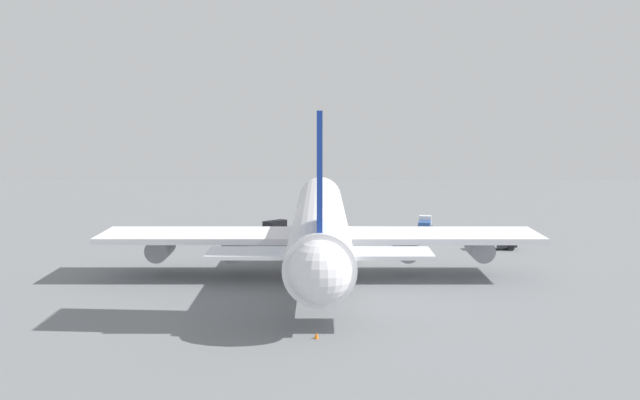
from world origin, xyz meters
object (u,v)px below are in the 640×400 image
Objects in this scene: catering_truck at (497,242)px; pushback_tractor at (425,224)px; fuel_truck at (275,226)px; cargo_airplane at (320,225)px; safety_cone_nose at (316,232)px; safety_cone_tail at (316,335)px.

catering_truck is 18.22m from pushback_tractor.
catering_truck is (-14.63, -32.82, -0.06)m from fuel_truck.
cargo_airplane is 36.05m from pushback_tractor.
safety_cone_nose is (-3.38, 17.97, -0.81)m from pushback_tractor.
safety_cone_tail is at bearing -172.98° from fuel_truck.
cargo_airplane reaches higher than safety_cone_tail.
cargo_airplane is at bearing 151.09° from pushback_tractor.
catering_truck reaches higher than safety_cone_nose.
cargo_airplane reaches higher than catering_truck.
fuel_truck is at bearing 93.80° from pushback_tractor.
catering_truck is at bearing -31.09° from safety_cone_tail.
pushback_tractor is (31.29, -17.28, -4.68)m from cargo_airplane.
safety_cone_tail is (-55.61, -0.41, -0.11)m from safety_cone_nose.
fuel_truck reaches higher than safety_cone_nose.
safety_cone_tail is at bearing 163.42° from pushback_tractor.
safety_cone_tail is at bearing -179.57° from safety_cone_nose.
catering_truck is (15.02, -25.48, -4.75)m from cargo_airplane.
safety_cone_nose is at bearing 0.43° from safety_cone_tail.
fuel_truck is 0.88× the size of pushback_tractor.
safety_cone_nose is (-1.74, -6.65, -0.80)m from fuel_truck.
cargo_airplane is 28.26m from safety_cone_tail.
pushback_tractor is at bearing 26.74° from catering_truck.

